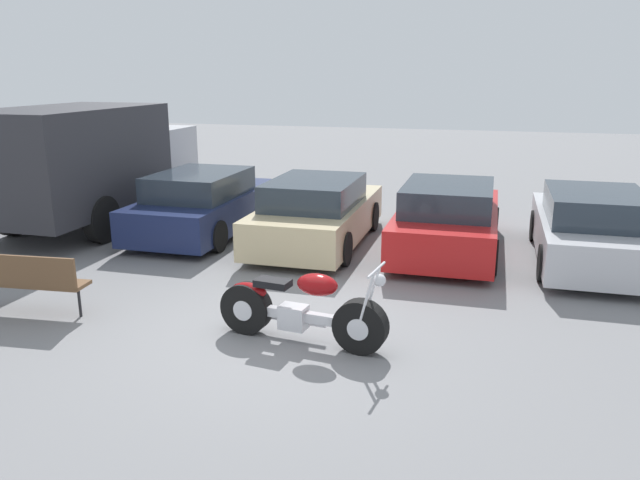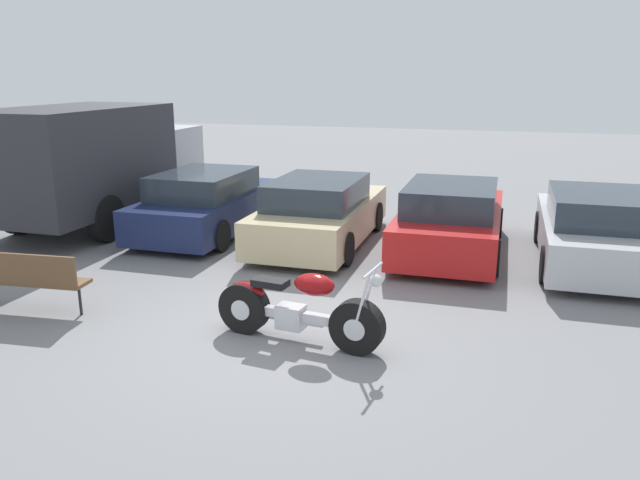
% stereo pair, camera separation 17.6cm
% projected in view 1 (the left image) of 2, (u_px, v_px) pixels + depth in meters
% --- Properties ---
extents(ground_plane, '(60.00, 60.00, 0.00)m').
position_uv_depth(ground_plane, '(279.00, 335.00, 7.97)').
color(ground_plane, slate).
extents(motorcycle, '(2.22, 0.73, 1.08)m').
position_uv_depth(motorcycle, '(300.00, 310.00, 7.68)').
color(motorcycle, black).
rests_on(motorcycle, ground_plane).
extents(parked_car_navy, '(1.84, 4.19, 1.31)m').
position_uv_depth(parked_car_navy, '(205.00, 204.00, 12.85)').
color(parked_car_navy, '#19234C').
rests_on(parked_car_navy, ground_plane).
extents(parked_car_champagne, '(1.84, 4.19, 1.31)m').
position_uv_depth(parked_car_champagne, '(317.00, 213.00, 12.03)').
color(parked_car_champagne, '#C6B284').
rests_on(parked_car_champagne, ground_plane).
extents(parked_car_red, '(1.84, 4.19, 1.31)m').
position_uv_depth(parked_car_red, '(448.00, 219.00, 11.53)').
color(parked_car_red, red).
rests_on(parked_car_red, ground_plane).
extents(parked_car_silver, '(1.84, 4.19, 1.31)m').
position_uv_depth(parked_car_silver, '(592.00, 229.00, 10.82)').
color(parked_car_silver, '#BCBCC1').
rests_on(parked_car_silver, ground_plane).
extents(delivery_truck, '(2.34, 5.64, 2.57)m').
position_uv_depth(delivery_truck, '(88.00, 160.00, 13.29)').
color(delivery_truck, '#2D2D33').
rests_on(delivery_truck, ground_plane).
extents(park_bench, '(1.65, 0.54, 0.89)m').
position_uv_depth(park_bench, '(26.00, 278.00, 8.48)').
color(park_bench, brown).
rests_on(park_bench, ground_plane).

